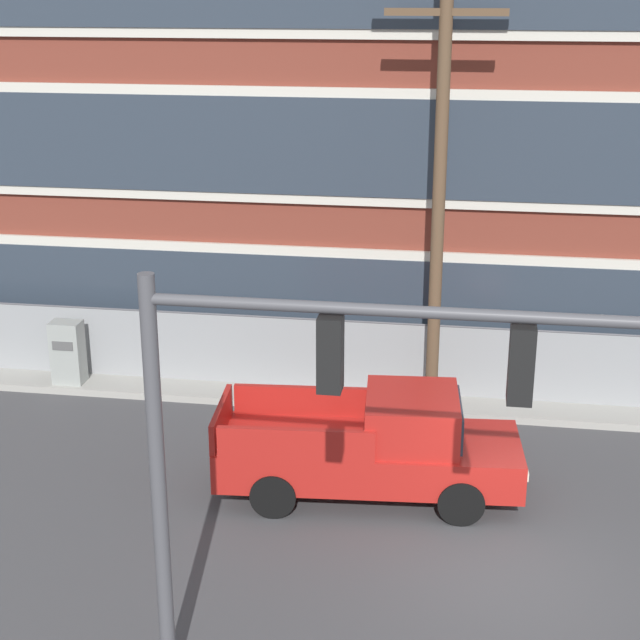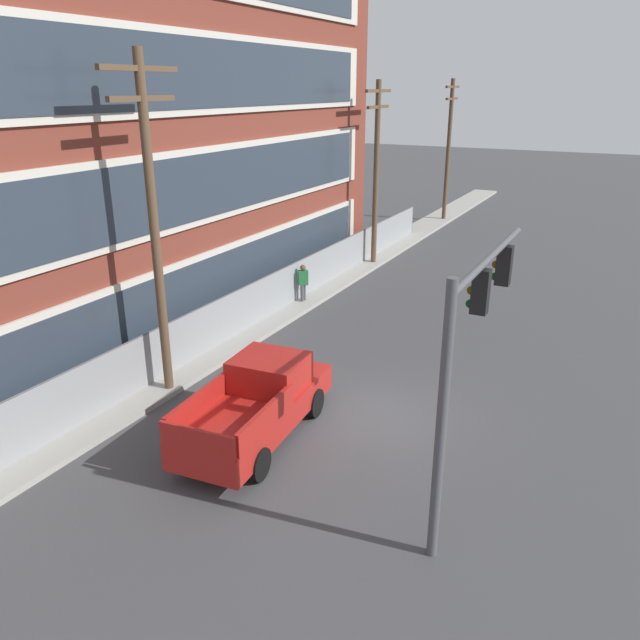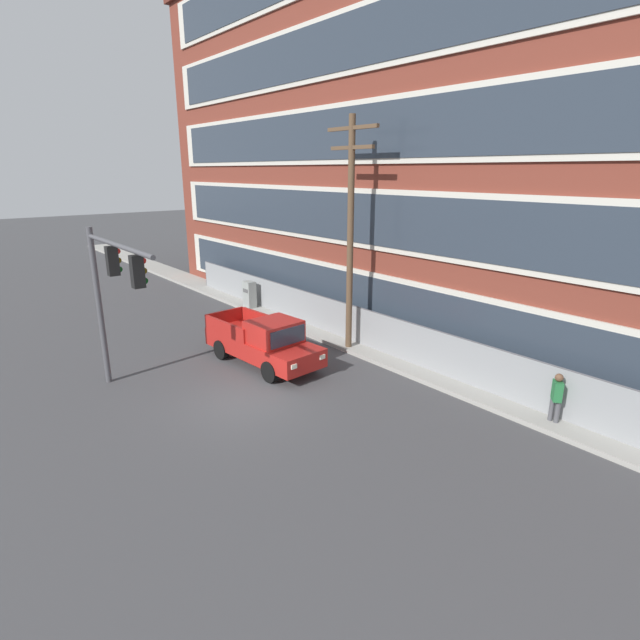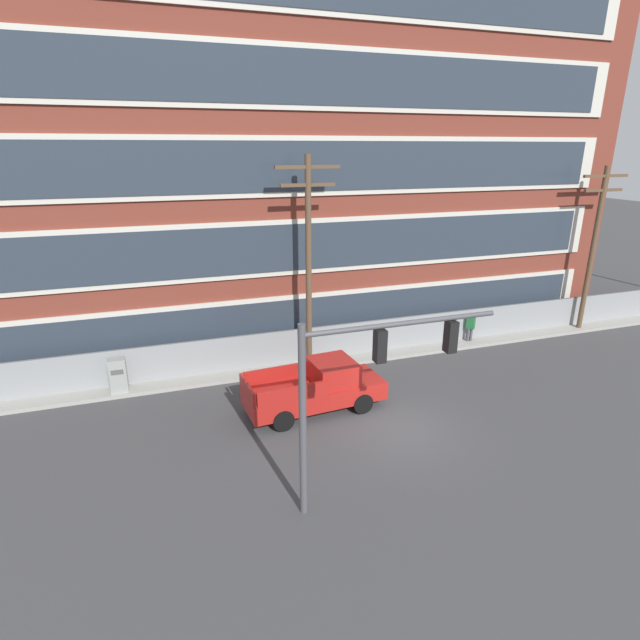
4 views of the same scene
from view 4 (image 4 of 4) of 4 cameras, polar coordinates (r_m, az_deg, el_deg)
ground_plane at (r=18.68m, az=9.12°, el=-12.19°), size 160.00×160.00×0.00m
sidewalk_building_side at (r=23.99m, az=1.89°, el=-4.35°), size 80.00×1.85×0.16m
brick_mill_building at (r=26.08m, az=-6.69°, el=17.40°), size 37.01×8.53×17.77m
chain_link_fence at (r=24.71m, az=7.72°, el=-1.74°), size 37.37×0.06×1.78m
traffic_signal_mast at (r=13.29m, az=4.97°, el=-6.15°), size 5.65×0.43×5.56m
pickup_truck_red at (r=19.24m, az=-0.29°, el=-7.77°), size 5.51×2.35×1.94m
utility_pole_near_corner at (r=21.38m, az=-1.32°, el=7.21°), size 2.73×0.26×9.39m
utility_pole_midblock at (r=30.16m, az=28.82°, el=7.77°), size 2.80×0.26×8.78m
electrical_cabinet at (r=21.98m, az=-22.05°, el=-6.06°), size 0.68×0.50×1.60m
pedestrian_near_cabinet at (r=26.67m, az=16.82°, el=-0.66°), size 0.43×0.46×1.69m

